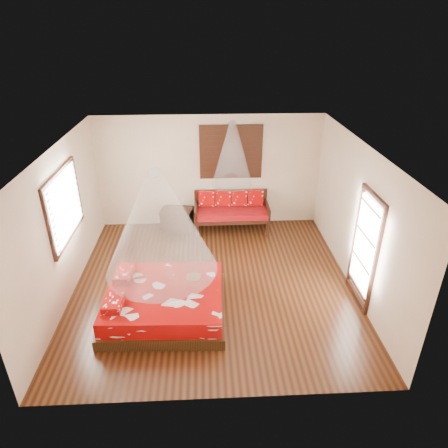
% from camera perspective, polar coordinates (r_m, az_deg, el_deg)
% --- Properties ---
extents(room, '(5.54, 5.54, 2.84)m').
position_cam_1_polar(room, '(7.43, -1.69, 0.33)').
color(room, black).
rests_on(room, ground).
extents(bed, '(2.19, 1.99, 0.64)m').
position_cam_1_polar(bed, '(7.36, -8.53, -10.89)').
color(bed, black).
rests_on(bed, floor).
extents(daybed, '(1.85, 0.82, 0.96)m').
position_cam_1_polar(daybed, '(9.97, 1.06, 2.07)').
color(daybed, black).
rests_on(daybed, floor).
extents(storage_chest, '(0.87, 0.71, 0.53)m').
position_cam_1_polar(storage_chest, '(10.15, -6.73, 0.74)').
color(storage_chest, black).
rests_on(storage_chest, floor).
extents(shutter_panel, '(1.52, 0.06, 1.32)m').
position_cam_1_polar(shutter_panel, '(9.79, 1.00, 10.23)').
color(shutter_panel, black).
rests_on(shutter_panel, wall_back).
extents(window_left, '(0.10, 1.74, 1.34)m').
position_cam_1_polar(window_left, '(7.91, -21.79, 2.44)').
color(window_left, black).
rests_on(window_left, wall_left).
extents(glazed_door, '(0.08, 1.02, 2.16)m').
position_cam_1_polar(glazed_door, '(7.61, 19.41, -3.48)').
color(glazed_door, black).
rests_on(glazed_door, floor).
extents(wine_tray, '(0.28, 0.28, 0.23)m').
position_cam_1_polar(wine_tray, '(7.42, -4.40, -7.28)').
color(wine_tray, brown).
rests_on(wine_tray, bed).
extents(mosquito_net_main, '(1.88, 1.88, 1.80)m').
position_cam_1_polar(mosquito_net_main, '(6.50, -9.31, 0.28)').
color(mosquito_net_main, white).
rests_on(mosquito_net_main, ceiling).
extents(mosquito_net_daybed, '(0.97, 0.97, 1.50)m').
position_cam_1_polar(mosquito_net_daybed, '(9.31, 1.20, 9.98)').
color(mosquito_net_daybed, white).
rests_on(mosquito_net_daybed, ceiling).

